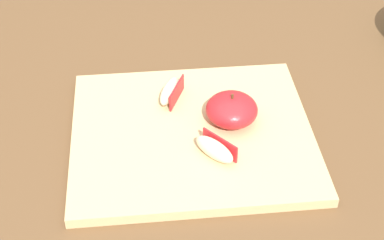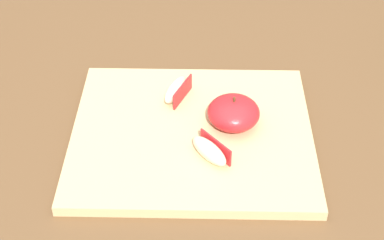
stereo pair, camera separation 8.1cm
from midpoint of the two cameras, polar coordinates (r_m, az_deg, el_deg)
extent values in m
cube|color=brown|center=(0.93, 2.21, -0.79)|extent=(1.46, 0.91, 0.03)
cube|color=tan|center=(0.88, 2.63, -1.49)|extent=(0.36, 0.31, 0.02)
ellipsoid|color=#B21E23|center=(0.88, 6.68, 0.60)|extent=(0.08, 0.08, 0.04)
cylinder|color=#4C3319|center=(0.86, 6.79, 1.81)|extent=(0.00, 0.00, 0.01)
ellipsoid|color=beige|center=(0.82, 4.49, -3.12)|extent=(0.06, 0.06, 0.03)
cube|color=#B21E23|center=(0.83, 5.10, -2.76)|extent=(0.04, 0.05, 0.03)
ellipsoid|color=beige|center=(0.93, 0.91, 2.87)|extent=(0.05, 0.07, 0.03)
cube|color=#B21E23|center=(0.92, 1.59, 2.67)|extent=(0.03, 0.06, 0.03)
camera|label=1|loc=(0.04, -87.32, 2.26)|focal=55.08mm
camera|label=2|loc=(0.04, 92.68, -2.26)|focal=55.08mm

